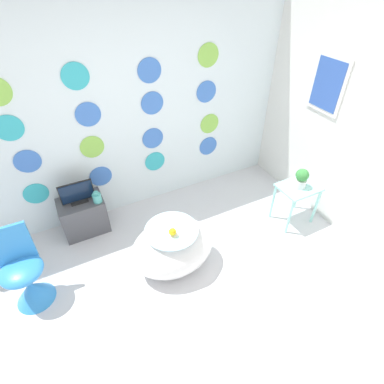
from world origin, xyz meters
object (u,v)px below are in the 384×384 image
object	(u,v)px
chair	(28,281)
vase	(97,198)
tv	(77,194)
potted_plant_left	(302,178)
bathtub	(173,247)

from	to	relation	value
chair	vase	world-z (taller)	chair
vase	tv	bearing A→B (deg)	151.19
chair	tv	bearing A→B (deg)	48.14
potted_plant_left	vase	bearing A→B (deg)	157.35
tv	vase	size ratio (longest dim) A/B	2.64
bathtub	tv	size ratio (longest dim) A/B	2.34
bathtub	potted_plant_left	bearing A→B (deg)	-1.03
chair	tv	distance (m)	1.01
bathtub	chair	size ratio (longest dim) A/B	1.03
potted_plant_left	tv	bearing A→B (deg)	156.83
bathtub	potted_plant_left	world-z (taller)	potted_plant_left
tv	chair	bearing A→B (deg)	-131.86
bathtub	chair	xyz separation A→B (m)	(-1.36, 0.25, -0.00)
vase	potted_plant_left	distance (m)	2.32
bathtub	tv	world-z (taller)	tv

